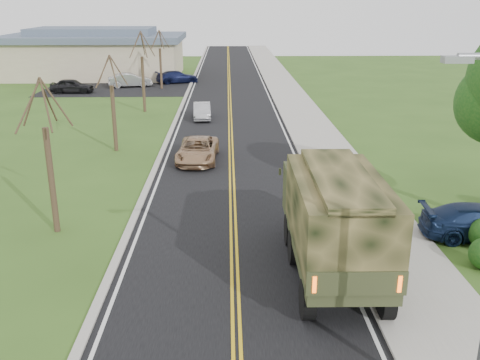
{
  "coord_description": "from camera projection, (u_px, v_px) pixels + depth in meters",
  "views": [
    {
      "loc": [
        -0.2,
        -9.63,
        8.7
      ],
      "look_at": [
        0.28,
        10.83,
        1.8
      ],
      "focal_mm": 40.0,
      "sensor_mm": 36.0,
      "label": 1
    }
  ],
  "objects": [
    {
      "name": "lot_car_silver",
      "position": [
        130.0,
        80.0,
        56.14
      ],
      "size": [
        4.73,
        2.65,
        1.48
      ],
      "primitive_type": "imported",
      "rotation": [
        0.0,
        0.0,
        1.83
      ],
      "color": "#A4A4A8",
      "rests_on": "ground"
    },
    {
      "name": "military_truck",
      "position": [
        334.0,
        215.0,
        17.18
      ],
      "size": [
        2.73,
        7.58,
        3.76
      ],
      "rotation": [
        0.0,
        0.0,
        -0.01
      ],
      "color": "black",
      "rests_on": "ground"
    },
    {
      "name": "curb_right",
      "position": [
        274.0,
        98.0,
        49.88
      ],
      "size": [
        0.3,
        120.0,
        0.12
      ],
      "primitive_type": "cube",
      "color": "#9E998E",
      "rests_on": "ground"
    },
    {
      "name": "suv_champagne",
      "position": [
        198.0,
        150.0,
        30.26
      ],
      "size": [
        2.4,
        4.79,
        1.3
      ],
      "primitive_type": "imported",
      "rotation": [
        0.0,
        0.0,
        -0.05
      ],
      "color": "tan",
      "rests_on": "ground"
    },
    {
      "name": "sidewalk_right",
      "position": [
        293.0,
        98.0,
        49.92
      ],
      "size": [
        3.2,
        120.0,
        0.1
      ],
      "primitive_type": "cube",
      "color": "#9E998E",
      "rests_on": "ground"
    },
    {
      "name": "lot_car_dark",
      "position": [
        72.0,
        86.0,
        52.52
      ],
      "size": [
        4.16,
        1.7,
        1.41
      ],
      "primitive_type": "imported",
      "rotation": [
        0.0,
        0.0,
        1.56
      ],
      "color": "black",
      "rests_on": "ground"
    },
    {
      "name": "sedan_silver",
      "position": [
        202.0,
        111.0,
        41.12
      ],
      "size": [
        1.5,
        3.76,
        1.21
      ],
      "primitive_type": "imported",
      "rotation": [
        0.0,
        0.0,
        0.06
      ],
      "color": "#B3B3B8",
      "rests_on": "ground"
    },
    {
      "name": "road",
      "position": [
        230.0,
        98.0,
        49.8
      ],
      "size": [
        8.0,
        120.0,
        0.01
      ],
      "primitive_type": "cube",
      "color": "black",
      "rests_on": "ground"
    },
    {
      "name": "bare_tree_b",
      "position": [
        113.0,
        110.0,
        31.8
      ],
      "size": [
        1.83,
        2.14,
        5.73
      ],
      "color": "#38281C",
      "rests_on": "ground"
    },
    {
      "name": "lot_car_navy",
      "position": [
        177.0,
        77.0,
        58.93
      ],
      "size": [
        4.99,
        3.38,
        1.34
      ],
      "primitive_type": "imported",
      "rotation": [
        0.0,
        0.0,
        1.93
      ],
      "color": "#0E1335",
      "rests_on": "ground"
    },
    {
      "name": "bare_tree_d",
      "position": [
        161.0,
        64.0,
        54.52
      ],
      "size": [
        1.88,
        2.2,
        5.91
      ],
      "color": "#38281C",
      "rests_on": "ground"
    },
    {
      "name": "curb_left",
      "position": [
        185.0,
        98.0,
        49.69
      ],
      "size": [
        0.3,
        120.0,
        0.1
      ],
      "primitive_type": "cube",
      "color": "#9E998E",
      "rests_on": "ground"
    },
    {
      "name": "commercial_building",
      "position": [
        95.0,
        53.0,
        63.72
      ],
      "size": [
        25.5,
        21.5,
        5.65
      ],
      "color": "tan",
      "rests_on": "ground"
    },
    {
      "name": "bare_tree_c",
      "position": [
        143.0,
        78.0,
        43.08
      ],
      "size": [
        2.04,
        2.39,
        6.42
      ],
      "color": "#38281C",
      "rests_on": "ground"
    },
    {
      "name": "bare_tree_a",
      "position": [
        50.0,
        168.0,
        20.39
      ],
      "size": [
        1.93,
        2.26,
        6.08
      ],
      "color": "#38281C",
      "rests_on": "ground"
    }
  ]
}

